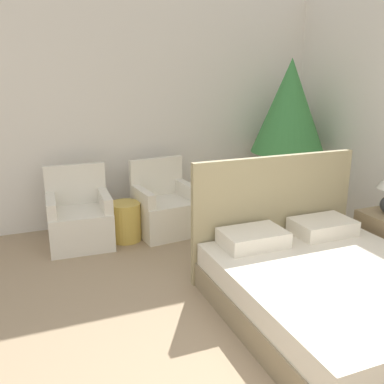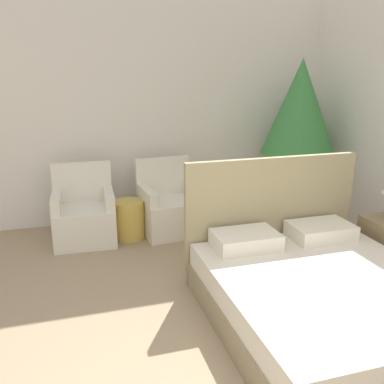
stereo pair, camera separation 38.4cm
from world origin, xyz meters
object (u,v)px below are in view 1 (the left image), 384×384
object	(u,v)px
armchair_near_window_left	(80,222)
potted_palm	(289,112)
bed	(331,287)
armchair_near_window_right	(165,211)
side_table	(125,221)
nightstand	(384,239)

from	to	relation	value
armchair_near_window_left	potted_palm	world-z (taller)	potted_palm
bed	armchair_near_window_right	world-z (taller)	bed
bed	armchair_near_window_left	distance (m)	2.79
side_table	armchair_near_window_right	bearing A→B (deg)	4.65
armchair_near_window_left	side_table	xyz separation A→B (m)	(0.51, -0.04, -0.05)
armchair_near_window_left	side_table	size ratio (longest dim) A/B	1.95
armchair_near_window_left	bed	bearing A→B (deg)	-50.26
armchair_near_window_left	nightstand	distance (m)	3.28
armchair_near_window_right	side_table	xyz separation A→B (m)	(-0.51, -0.04, -0.05)
bed	side_table	bearing A→B (deg)	118.46
bed	armchair_near_window_left	bearing A→B (deg)	127.29
armchair_near_window_right	potted_palm	world-z (taller)	potted_palm
armchair_near_window_left	nightstand	size ratio (longest dim) A/B	1.66
armchair_near_window_left	potted_palm	distance (m)	2.95
side_table	potted_palm	bearing A→B (deg)	1.79
bed	nightstand	bearing A→B (deg)	26.72
armchair_near_window_left	armchair_near_window_right	distance (m)	1.02
bed	armchair_near_window_left	size ratio (longest dim) A/B	2.22
potted_palm	side_table	size ratio (longest dim) A/B	4.56
armchair_near_window_left	nightstand	bearing A→B (deg)	-27.70
armchair_near_window_left	side_table	bearing A→B (deg)	-2.20
armchair_near_window_left	armchair_near_window_right	size ratio (longest dim) A/B	1.00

